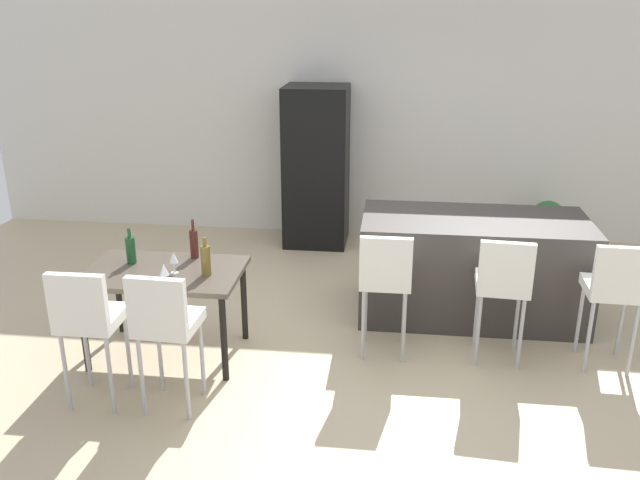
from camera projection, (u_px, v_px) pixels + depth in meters
name	position (u px, v px, depth m)	size (l,w,h in m)	color
ground_plane	(382.00, 341.00, 5.55)	(10.00, 10.00, 0.00)	#C6B28E
back_wall	(394.00, 116.00, 7.71)	(10.00, 0.12, 2.90)	silver
kitchen_island	(472.00, 267.00, 5.90)	(1.98, 0.95, 0.92)	#383330
bar_chair_left	(386.00, 275.00, 5.11)	(0.40, 0.40, 1.05)	white
bar_chair_middle	(503.00, 281.00, 5.01)	(0.43, 0.43, 1.05)	white
bar_chair_right	(615.00, 286.00, 4.92)	(0.41, 0.41, 1.05)	white
dining_table	(164.00, 279.00, 5.13)	(1.22, 0.78, 0.74)	#4C4238
dining_chair_near	(87.00, 316.00, 4.45)	(0.40, 0.40, 1.05)	white
dining_chair_far	(165.00, 320.00, 4.39)	(0.42, 0.42, 1.05)	white
wine_bottle_corner	(131.00, 249.00, 5.20)	(0.08, 0.08, 0.29)	#194723
wine_bottle_right	(206.00, 260.00, 4.97)	(0.08, 0.08, 0.30)	brown
wine_bottle_end	(194.00, 243.00, 5.31)	(0.07, 0.07, 0.33)	#471E19
wine_glass_left	(173.00, 258.00, 5.01)	(0.07, 0.07, 0.17)	silver
wine_glass_middle	(164.00, 270.00, 4.78)	(0.07, 0.07, 0.17)	silver
refrigerator	(316.00, 166.00, 7.58)	(0.72, 0.68, 1.84)	black
potted_plant	(547.00, 222.00, 7.46)	(0.40, 0.40, 0.60)	#996B4C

